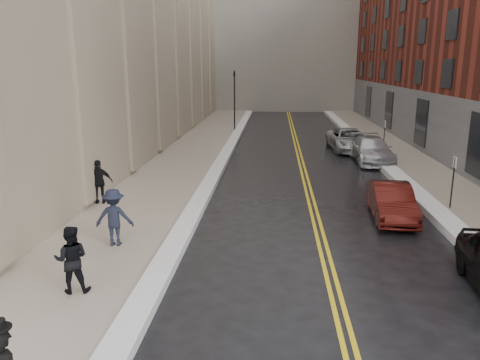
% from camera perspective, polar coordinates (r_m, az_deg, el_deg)
% --- Properties ---
extents(ground, '(160.00, 160.00, 0.00)m').
position_cam_1_polar(ground, '(11.86, -0.53, -14.78)').
color(ground, black).
rests_on(ground, ground).
extents(sidewalk_left, '(4.00, 64.00, 0.15)m').
position_cam_1_polar(sidewalk_left, '(27.49, -7.12, 2.01)').
color(sidewalk_left, gray).
rests_on(sidewalk_left, ground).
extents(sidewalk_right, '(3.00, 64.00, 0.15)m').
position_cam_1_polar(sidewalk_right, '(28.16, 20.93, 1.47)').
color(sidewalk_right, gray).
rests_on(sidewalk_right, ground).
extents(lane_stripe_a, '(0.12, 64.00, 0.01)m').
position_cam_1_polar(lane_stripe_a, '(27.02, 7.35, 1.63)').
color(lane_stripe_a, gold).
rests_on(lane_stripe_a, ground).
extents(lane_stripe_b, '(0.12, 64.00, 0.01)m').
position_cam_1_polar(lane_stripe_b, '(27.03, 7.86, 1.62)').
color(lane_stripe_b, gold).
rests_on(lane_stripe_b, ground).
extents(snow_ridge_left, '(0.70, 60.80, 0.26)m').
position_cam_1_polar(snow_ridge_left, '(27.12, -2.35, 2.06)').
color(snow_ridge_left, white).
rests_on(snow_ridge_left, ground).
extents(snow_ridge_right, '(0.85, 60.80, 0.30)m').
position_cam_1_polar(snow_ridge_right, '(27.67, 17.27, 1.71)').
color(snow_ridge_right, white).
rests_on(snow_ridge_right, ground).
extents(traffic_signal, '(0.18, 0.15, 5.20)m').
position_cam_1_polar(traffic_signal, '(40.60, -0.68, 10.22)').
color(traffic_signal, black).
rests_on(traffic_signal, ground).
extents(parking_sign_near, '(0.06, 0.35, 2.23)m').
position_cam_1_polar(parking_sign_near, '(20.14, 24.54, 0.19)').
color(parking_sign_near, black).
rests_on(parking_sign_near, ground).
extents(parking_sign_far, '(0.06, 0.35, 2.23)m').
position_cam_1_polar(parking_sign_far, '(31.47, 17.18, 5.37)').
color(parking_sign_far, black).
rests_on(parking_sign_far, ground).
extents(car_maroon, '(1.63, 4.10, 1.33)m').
position_cam_1_polar(car_maroon, '(18.56, 17.97, -2.52)').
color(car_maroon, '#420F0B').
rests_on(car_maroon, ground).
extents(car_silver_near, '(2.16, 5.15, 1.49)m').
position_cam_1_polar(car_silver_near, '(29.01, 15.74, 3.56)').
color(car_silver_near, '#AEAFB6').
rests_on(car_silver_near, ground).
extents(car_silver_far, '(2.80, 5.48, 1.48)m').
position_cam_1_polar(car_silver_far, '(32.60, 13.17, 4.80)').
color(car_silver_far, '#A7A9B0').
rests_on(car_silver_far, ground).
extents(pedestrian_a, '(0.96, 0.82, 1.72)m').
position_cam_1_polar(pedestrian_a, '(12.44, -19.87, -9.08)').
color(pedestrian_a, black).
rests_on(pedestrian_a, sidewalk_left).
extents(pedestrian_b, '(1.24, 0.79, 1.82)m').
position_cam_1_polar(pedestrian_b, '(15.15, -15.09, -4.40)').
color(pedestrian_b, black).
rests_on(pedestrian_b, sidewalk_left).
extents(pedestrian_c, '(1.13, 0.66, 1.81)m').
position_cam_1_polar(pedestrian_c, '(19.84, -16.77, -0.21)').
color(pedestrian_c, black).
rests_on(pedestrian_c, sidewalk_left).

